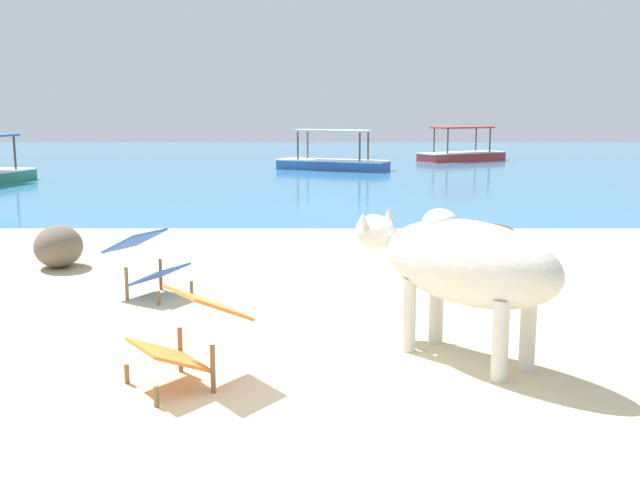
# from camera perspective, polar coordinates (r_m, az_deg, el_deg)

# --- Properties ---
(sand_beach) EXTENTS (18.00, 14.00, 0.04)m
(sand_beach) POSITION_cam_1_polar(r_m,az_deg,el_deg) (5.43, -5.15, -11.02)
(sand_beach) COLOR #CCB78E
(sand_beach) RESTS_ON ground
(water_surface) EXTENTS (60.00, 36.00, 0.03)m
(water_surface) POSITION_cam_1_polar(r_m,az_deg,el_deg) (27.13, -1.03, 5.77)
(water_surface) COLOR teal
(water_surface) RESTS_ON ground
(cow) EXTENTS (1.63, 1.84, 1.16)m
(cow) POSITION_cam_1_polar(r_m,az_deg,el_deg) (5.81, 10.74, -1.71)
(cow) COLOR beige
(cow) RESTS_ON sand_beach
(deck_chair_near) EXTENTS (0.93, 0.83, 0.68)m
(deck_chair_near) POSITION_cam_1_polar(r_m,az_deg,el_deg) (7.96, -13.04, -1.44)
(deck_chair_near) COLOR brown
(deck_chair_near) RESTS_ON sand_beach
(deck_chair_far) EXTENTS (0.93, 0.88, 0.68)m
(deck_chair_far) POSITION_cam_1_polar(r_m,az_deg,el_deg) (5.36, -10.00, -6.85)
(deck_chair_far) COLOR brown
(deck_chair_far) RESTS_ON sand_beach
(shore_rock_large) EXTENTS (0.75, 0.86, 0.52)m
(shore_rock_large) POSITION_cam_1_polar(r_m,az_deg,el_deg) (9.74, -19.30, -0.46)
(shore_rock_large) COLOR #6B5B4C
(shore_rock_large) RESTS_ON sand_beach
(shore_rock_medium) EXTENTS (0.65, 0.69, 0.34)m
(shore_rock_medium) POSITION_cam_1_polar(r_m,az_deg,el_deg) (10.78, 13.16, 0.32)
(shore_rock_medium) COLOR brown
(shore_rock_medium) RESTS_ON sand_beach
(boat_red) EXTENTS (3.72, 2.93, 1.29)m
(boat_red) POSITION_cam_1_polar(r_m,az_deg,el_deg) (29.52, 10.73, 6.50)
(boat_red) COLOR #C63833
(boat_red) RESTS_ON water_surface
(boat_blue) EXTENTS (3.83, 2.53, 1.29)m
(boat_blue) POSITION_cam_1_polar(r_m,az_deg,el_deg) (24.57, 0.96, 6.02)
(boat_blue) COLOR #3866B7
(boat_blue) RESTS_ON water_surface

